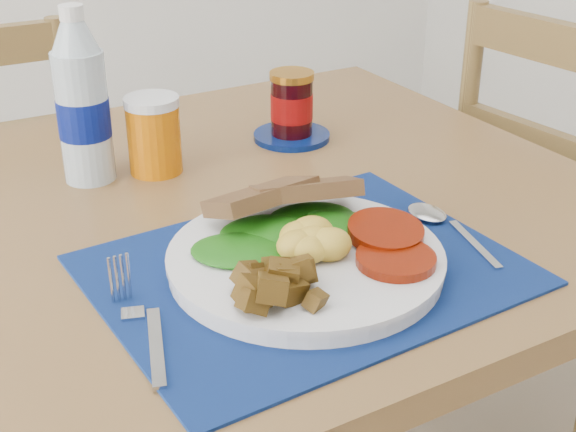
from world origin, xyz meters
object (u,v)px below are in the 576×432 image
object	(u,v)px
juice_glass	(154,137)
jam_on_saucer	(292,110)
chair_end	(570,198)
water_bottle	(83,106)
breakfast_plate	(303,255)

from	to	relation	value
juice_glass	jam_on_saucer	bearing A→B (deg)	3.35
chair_end	water_bottle	world-z (taller)	chair_end
water_bottle	juice_glass	xyz separation A→B (m)	(0.09, -0.02, -0.06)
water_bottle	juice_glass	size ratio (longest dim) A/B	2.33
water_bottle	juice_glass	bearing A→B (deg)	-13.53
chair_end	juice_glass	distance (m)	0.82
chair_end	jam_on_saucer	world-z (taller)	chair_end
water_bottle	jam_on_saucer	xyz separation A→B (m)	(0.33, -0.01, -0.06)
chair_end	water_bottle	xyz separation A→B (m)	(-0.87, 0.13, 0.29)
water_bottle	jam_on_saucer	bearing A→B (deg)	-1.43
water_bottle	jam_on_saucer	size ratio (longest dim) A/B	2.02
breakfast_plate	jam_on_saucer	size ratio (longest dim) A/B	2.53
chair_end	breakfast_plate	bearing A→B (deg)	102.68
breakfast_plate	water_bottle	world-z (taller)	water_bottle
breakfast_plate	jam_on_saucer	world-z (taller)	jam_on_saucer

